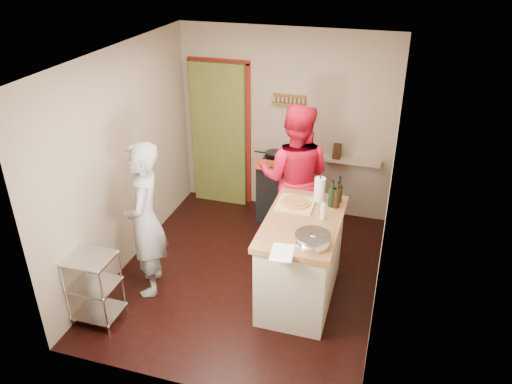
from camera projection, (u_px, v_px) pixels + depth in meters
floor at (248, 273)px, 6.02m from camera, size 3.50×3.50×0.00m
back_wall at (242, 129)px, 7.16m from camera, size 3.00×0.44×2.60m
left_wall at (124, 160)px, 5.79m from camera, size 0.04×3.50×2.60m
right_wall at (389, 196)px, 5.03m from camera, size 0.04×3.50×2.60m
ceiling at (246, 55)px, 4.80m from camera, size 3.00×3.50×0.02m
stove at (282, 189)px, 7.00m from camera, size 0.60×0.63×1.00m
wire_shelving at (94, 285)px, 5.12m from camera, size 0.48×0.40×0.80m
island at (301, 258)px, 5.41m from camera, size 0.78×1.46×1.31m
person_stripe at (145, 220)px, 5.38m from camera, size 0.63×0.76×1.79m
person_red at (295, 178)px, 6.18m from camera, size 0.95×0.75×1.90m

